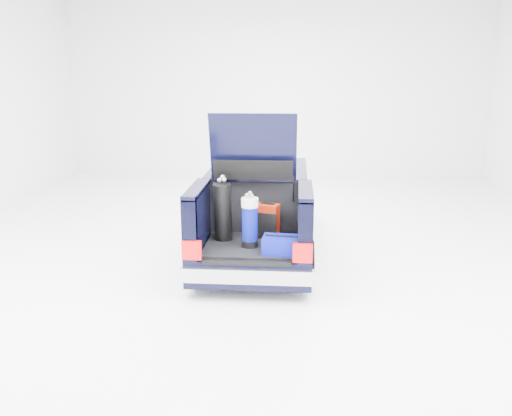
# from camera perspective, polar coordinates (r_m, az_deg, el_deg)

# --- Properties ---
(ground) EXTENTS (14.00, 14.00, 0.00)m
(ground) POSITION_cam_1_polar(r_m,az_deg,el_deg) (9.48, 0.23, -4.44)
(ground) COLOR white
(ground) RESTS_ON ground
(car) EXTENTS (1.87, 4.65, 2.47)m
(car) POSITION_cam_1_polar(r_m,az_deg,el_deg) (9.38, 0.28, -0.34)
(car) COLOR black
(car) RESTS_ON ground
(red_suitcase) EXTENTS (0.37, 0.30, 0.55)m
(red_suitcase) POSITION_cam_1_polar(r_m,az_deg,el_deg) (8.10, 1.22, -1.40)
(red_suitcase) COLOR maroon
(red_suitcase) RESTS_ON car
(black_golf_bag) EXTENTS (0.32, 0.38, 0.97)m
(black_golf_bag) POSITION_cam_1_polar(r_m,az_deg,el_deg) (7.96, -3.52, -0.37)
(black_golf_bag) COLOR black
(black_golf_bag) RESTS_ON car
(blue_golf_bag) EXTENTS (0.32, 0.32, 0.81)m
(blue_golf_bag) POSITION_cam_1_polar(r_m,az_deg,el_deg) (7.68, -0.65, -1.47)
(blue_golf_bag) COLOR black
(blue_golf_bag) RESTS_ON car
(blue_duffel) EXTENTS (0.54, 0.38, 0.27)m
(blue_duffel) POSITION_cam_1_polar(r_m,az_deg,el_deg) (7.46, 2.68, -3.91)
(blue_duffel) COLOR #050B7B
(blue_duffel) RESTS_ON car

